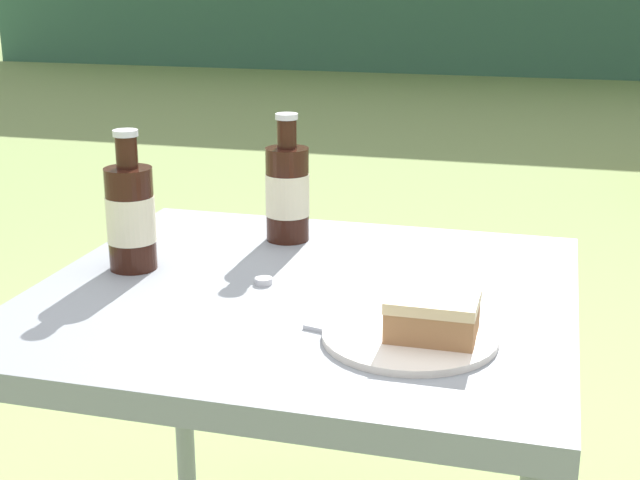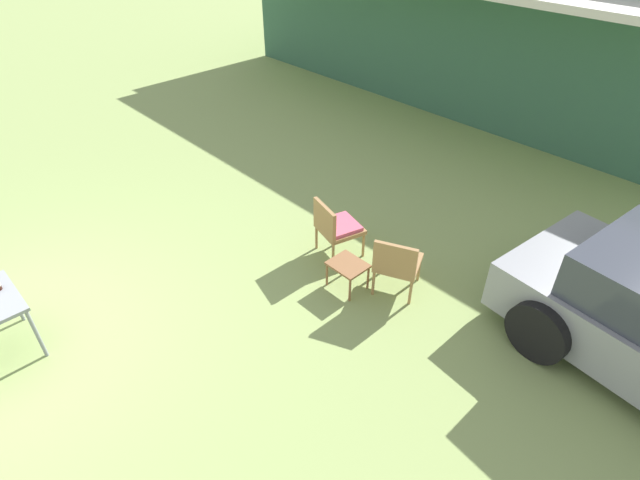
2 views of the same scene
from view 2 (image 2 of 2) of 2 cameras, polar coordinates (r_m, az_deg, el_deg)
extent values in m
plane|color=#8CA35B|center=(6.63, -32.54, -10.83)|extent=(60.00, 60.00, 0.00)
cube|color=#38664C|center=(12.46, 18.16, 22.69)|extent=(11.59, 3.23, 3.28)
cylinder|color=black|center=(7.23, 31.40, -2.47)|extent=(0.71, 0.27, 0.69)
cylinder|color=black|center=(5.84, 23.69, -9.54)|extent=(0.71, 0.27, 0.69)
cylinder|color=#9E7547|center=(6.79, 4.98, -0.59)|extent=(0.04, 0.04, 0.37)
cylinder|color=#9E7547|center=(7.11, 2.96, 1.39)|extent=(0.04, 0.04, 0.37)
cylinder|color=#9E7547|center=(6.59, 1.51, -1.78)|extent=(0.04, 0.04, 0.37)
cylinder|color=#9E7547|center=(6.91, -0.41, 0.31)|extent=(0.04, 0.04, 0.37)
cube|color=#9E7547|center=(6.72, 2.31, 1.34)|extent=(0.64, 0.65, 0.06)
cube|color=#9E7547|center=(6.49, 0.53, 2.42)|extent=(0.52, 0.18, 0.40)
cube|color=#CC5670|center=(6.69, 2.32, 1.73)|extent=(0.57, 0.56, 0.05)
cylinder|color=#9E7547|center=(6.50, 11.25, -3.25)|extent=(0.04, 0.04, 0.37)
cylinder|color=#9E7547|center=(6.56, 7.30, -2.33)|extent=(0.04, 0.04, 0.37)
cylinder|color=#9E7547|center=(6.14, 10.29, -5.90)|extent=(0.04, 0.04, 0.37)
cylinder|color=#9E7547|center=(6.20, 6.12, -4.89)|extent=(0.04, 0.04, 0.37)
cube|color=#9E7547|center=(6.21, 8.93, -2.55)|extent=(0.70, 0.70, 0.06)
cube|color=#9E7547|center=(5.88, 8.55, -2.18)|extent=(0.49, 0.26, 0.40)
cube|color=brown|center=(6.18, 3.21, -2.84)|extent=(0.45, 0.38, 0.03)
cylinder|color=brown|center=(6.31, 0.80, -3.97)|extent=(0.03, 0.03, 0.34)
cylinder|color=brown|center=(6.10, 3.43, -5.73)|extent=(0.03, 0.03, 0.34)
cylinder|color=brown|center=(6.49, 2.89, -2.67)|extent=(0.03, 0.03, 0.34)
cylinder|color=brown|center=(6.29, 5.51, -4.33)|extent=(0.03, 0.03, 0.34)
cylinder|color=gray|center=(6.72, -31.62, -5.71)|extent=(0.04, 0.04, 0.68)
cylinder|color=gray|center=(6.13, -29.64, -9.29)|extent=(0.04, 0.04, 0.68)
camera|label=1|loc=(5.75, -47.05, -9.44)|focal=50.00mm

